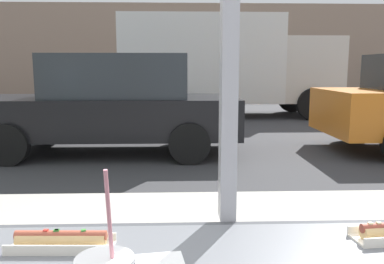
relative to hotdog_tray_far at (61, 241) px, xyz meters
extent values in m
plane|color=#38383A|center=(0.47, 8.13, -1.00)|extent=(60.00, 60.00, 0.00)
cube|color=#B2ADA3|center=(0.47, 1.73, -0.93)|extent=(16.00, 2.80, 0.14)
cube|color=#404245|center=(0.47, 0.16, -0.03)|extent=(2.26, 0.02, 0.02)
cube|color=gray|center=(0.47, 22.25, 1.48)|extent=(28.00, 1.20, 4.97)
cylinder|color=white|center=(0.19, -0.38, 0.13)|extent=(0.10, 0.10, 0.01)
cylinder|color=pink|center=(0.20, -0.39, 0.19)|extent=(0.01, 0.03, 0.20)
cube|color=beige|center=(0.87, 0.02, 0.03)|extent=(0.01, 0.01, 0.01)
cube|color=beige|center=(0.84, 0.02, 0.03)|extent=(0.01, 0.01, 0.01)
cube|color=silver|center=(0.00, 0.00, -0.02)|extent=(0.28, 0.09, 0.01)
cube|color=silver|center=(0.00, -0.04, -0.01)|extent=(0.28, 0.02, 0.03)
cube|color=silver|center=(0.00, 0.04, -0.01)|extent=(0.28, 0.02, 0.03)
cylinder|color=tan|center=(0.00, 0.00, 0.00)|extent=(0.24, 0.05, 0.04)
cylinder|color=#9E4733|center=(0.00, 0.00, 0.01)|extent=(0.24, 0.04, 0.03)
cube|color=red|center=(-0.04, 0.00, 0.03)|extent=(0.01, 0.01, 0.01)
cube|color=#337A2D|center=(-0.01, 0.00, 0.03)|extent=(0.01, 0.01, 0.01)
cube|color=#337A2D|center=(-0.01, 0.00, 0.03)|extent=(0.01, 0.01, 0.01)
cube|color=#337A2D|center=(0.06, 0.00, 0.03)|extent=(0.01, 0.01, 0.01)
cube|color=white|center=(0.26, -0.08, -0.02)|extent=(0.13, 0.11, 0.00)
cube|color=black|center=(-0.88, 5.85, -0.36)|extent=(4.41, 1.72, 0.65)
cube|color=#282D33|center=(-0.69, 5.85, 0.32)|extent=(2.29, 1.51, 0.71)
cylinder|color=black|center=(0.49, 6.70, -0.68)|extent=(0.64, 0.18, 0.64)
cylinder|color=black|center=(0.49, 4.99, -0.68)|extent=(0.64, 0.18, 0.64)
cylinder|color=black|center=(-2.25, 6.70, -0.68)|extent=(0.64, 0.18, 0.64)
cylinder|color=black|center=(-2.25, 4.99, -0.68)|extent=(0.64, 0.18, 0.64)
cylinder|color=black|center=(3.75, 6.79, -0.68)|extent=(0.64, 0.18, 0.64)
cube|color=silver|center=(1.00, 11.26, 0.70)|extent=(4.68, 2.20, 2.51)
cube|color=beige|center=(4.14, 11.26, 0.40)|extent=(1.90, 2.10, 1.90)
cylinder|color=black|center=(4.14, 12.31, -0.55)|extent=(0.90, 0.24, 0.90)
cylinder|color=black|center=(4.14, 10.21, -0.55)|extent=(0.90, 0.24, 0.90)
cylinder|color=black|center=(0.20, 12.36, -0.55)|extent=(0.90, 0.24, 0.90)
cylinder|color=black|center=(0.20, 10.16, -0.55)|extent=(0.90, 0.24, 0.90)
camera|label=1|loc=(0.31, -1.02, 0.45)|focal=37.60mm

